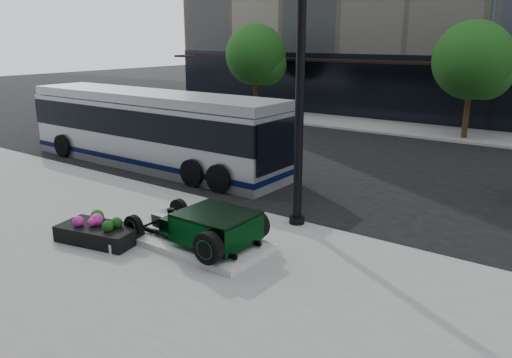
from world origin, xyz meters
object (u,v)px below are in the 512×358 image
Objects in this scene: hot_rod at (209,226)px; lamppost at (300,92)px; transit_bus at (152,128)px; flower_planter at (99,232)px.

lamppost is (0.78, 2.68, 2.95)m from hot_rod.
lamppost is 8.98m from transit_bus.
transit_bus is at bearing 163.31° from lamppost.
transit_bus is (-7.57, 5.19, 0.79)m from hot_rod.
hot_rod is 0.27× the size of transit_bus.
transit_bus is at bearing 128.01° from flower_planter.
hot_rod is 9.21m from transit_bus.
hot_rod is 4.07m from lamppost.
hot_rod reaches higher than flower_planter.
hot_rod is at bearing -34.43° from transit_bus.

